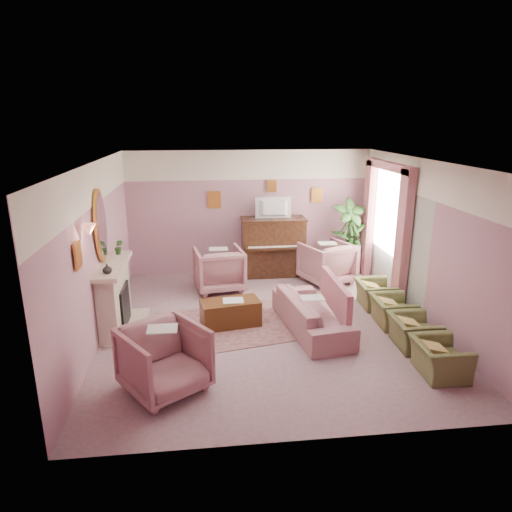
{
  "coord_description": "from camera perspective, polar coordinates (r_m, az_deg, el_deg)",
  "views": [
    {
      "loc": [
        -1.03,
        -7.2,
        3.44
      ],
      "look_at": [
        -0.15,
        0.4,
        1.15
      ],
      "focal_mm": 32.0,
      "sensor_mm": 36.0,
      "label": 1
    }
  ],
  "objects": [
    {
      "name": "sofa",
      "position": [
        7.78,
        7.0,
        -6.36
      ],
      "size": [
        0.67,
        2.02,
        0.81
      ],
      "primitive_type": "imported",
      "color": "#A67173",
      "rests_on": "floor"
    },
    {
      "name": "mantel_plant",
      "position": [
        8.37,
        -16.81,
        1.09
      ],
      "size": [
        0.16,
        0.16,
        0.28
      ],
      "primitive_type": "imported",
      "color": "#28511F",
      "rests_on": "mantel_shelf"
    },
    {
      "name": "curtain_left",
      "position": [
        8.9,
        17.88,
        1.97
      ],
      "size": [
        0.16,
        0.34,
        2.6
      ],
      "primitive_type": "cube",
      "color": "#A75D66",
      "rests_on": "floor"
    },
    {
      "name": "sofa_throw",
      "position": [
        7.81,
        9.92,
        -4.88
      ],
      "size": [
        0.1,
        1.53,
        0.56
      ],
      "primitive_type": "cube",
      "color": "#A75D66",
      "rests_on": "sofa"
    },
    {
      "name": "side_table",
      "position": [
        10.81,
        11.59,
        -0.26
      ],
      "size": [
        0.52,
        0.52,
        0.7
      ],
      "primitive_type": "cylinder",
      "color": "silver",
      "rests_on": "floor"
    },
    {
      "name": "mirror_glass",
      "position": [
        7.75,
        -18.7,
        3.6
      ],
      "size": [
        0.01,
        0.6,
        1.06
      ],
      "primitive_type": "ellipsoid",
      "color": "white",
      "rests_on": "wall_left"
    },
    {
      "name": "mirror_frame",
      "position": [
        7.76,
        -18.88,
        3.59
      ],
      "size": [
        0.04,
        0.72,
        1.2
      ],
      "primitive_type": "ellipsoid",
      "color": "orange",
      "rests_on": "wall_left"
    },
    {
      "name": "sconce_shade",
      "position": [
        6.7,
        -20.15,
        3.1
      ],
      "size": [
        0.2,
        0.2,
        0.16
      ],
      "primitive_type": "cone",
      "color": "#FF866D",
      "rests_on": "wall_left"
    },
    {
      "name": "print_back_mid",
      "position": [
        10.37,
        1.99,
        8.71
      ],
      "size": [
        0.22,
        0.03,
        0.26
      ],
      "primitive_type": "cube",
      "color": "orange",
      "rests_on": "wall_back"
    },
    {
      "name": "picture_rail_band",
      "position": [
        10.28,
        -0.82,
        11.31
      ],
      "size": [
        5.5,
        0.01,
        0.65
      ],
      "primitive_type": "cube",
      "color": "#EEE9CF",
      "rests_on": "wall_back"
    },
    {
      "name": "olive_chair_d",
      "position": [
        8.98,
        14.7,
        -4.13
      ],
      "size": [
        0.54,
        0.76,
        0.66
      ],
      "primitive_type": "imported",
      "color": "#5E6535",
      "rests_on": "floor"
    },
    {
      "name": "ceiling",
      "position": [
        7.3,
        1.6,
        11.67
      ],
      "size": [
        5.5,
        6.0,
        0.01
      ],
      "primitive_type": "cube",
      "color": "silver",
      "rests_on": "wall_back"
    },
    {
      "name": "print_left_wall",
      "position": [
        6.46,
        -21.38,
        0.09
      ],
      "size": [
        0.03,
        0.28,
        0.36
      ],
      "primitive_type": "cube",
      "color": "orange",
      "rests_on": "wall_left"
    },
    {
      "name": "mantel_vase",
      "position": [
        7.4,
        -18.11,
        -1.53
      ],
      "size": [
        0.16,
        0.16,
        0.16
      ],
      "primitive_type": "imported",
      "color": "#EEE9CF",
      "rests_on": "mantel_shelf"
    },
    {
      "name": "mantel_shelf",
      "position": [
        7.9,
        -17.43,
        -1.16
      ],
      "size": [
        0.4,
        1.55,
        0.07
      ],
      "primitive_type": "cube",
      "color": "beige",
      "rests_on": "fireplace_surround"
    },
    {
      "name": "piano",
      "position": [
        10.38,
        2.15,
        1.09
      ],
      "size": [
        1.4,
        0.6,
        1.3
      ],
      "primitive_type": "cube",
      "color": "#341D10",
      "rests_on": "floor"
    },
    {
      "name": "piano_keyshelf",
      "position": [
        10.02,
        2.45,
        0.94
      ],
      "size": [
        1.3,
        0.12,
        0.06
      ],
      "primitive_type": "cube",
      "color": "#341D10",
      "rests_on": "piano"
    },
    {
      "name": "side_plant_small",
      "position": [
        10.63,
        12.52,
        2.13
      ],
      "size": [
        0.16,
        0.16,
        0.28
      ],
      "primitive_type": "imported",
      "color": "#28511F",
      "rests_on": "side_table"
    },
    {
      "name": "side_plant_big",
      "position": [
        10.67,
        11.75,
        2.41
      ],
      "size": [
        0.3,
        0.3,
        0.34
      ],
      "primitive_type": "imported",
      "color": "#28511F",
      "rests_on": "side_table"
    },
    {
      "name": "curtain_right",
      "position": [
        10.55,
        13.85,
        4.51
      ],
      "size": [
        0.16,
        0.34,
        2.6
      ],
      "primitive_type": "cube",
      "color": "#A75D66",
      "rests_on": "floor"
    },
    {
      "name": "fireplace_surround",
      "position": [
        8.09,
        -17.29,
        -5.02
      ],
      "size": [
        0.3,
        1.4,
        1.1
      ],
      "primitive_type": "cube",
      "color": "beige",
      "rests_on": "floor"
    },
    {
      "name": "wall_back",
      "position": [
        10.45,
        -0.8,
        5.44
      ],
      "size": [
        5.5,
        0.02,
        2.8
      ],
      "primitive_type": "cube",
      "color": "gray",
      "rests_on": "floor"
    },
    {
      "name": "wall_front",
      "position": [
        4.78,
        6.62,
        -8.67
      ],
      "size": [
        5.5,
        0.02,
        2.8
      ],
      "primitive_type": "cube",
      "color": "gray",
      "rests_on": "floor"
    },
    {
      "name": "print_back_right",
      "position": [
        10.61,
        7.65,
        7.55
      ],
      "size": [
        0.26,
        0.03,
        0.34
      ],
      "primitive_type": "cube",
      "color": "orange",
      "rests_on": "wall_back"
    },
    {
      "name": "television",
      "position": [
        10.11,
        2.25,
        6.2
      ],
      "size": [
        0.8,
        0.12,
        0.48
      ],
      "primitive_type": "imported",
      "color": "black",
      "rests_on": "piano"
    },
    {
      "name": "olive_chair_a",
      "position": [
        6.95,
        22.0,
        -11.18
      ],
      "size": [
        0.54,
        0.76,
        0.66
      ],
      "primitive_type": "imported",
      "color": "#5E6535",
      "rests_on": "floor"
    },
    {
      "name": "fireplace_inset",
      "position": [
        8.13,
        -16.51,
        -5.99
      ],
      "size": [
        0.18,
        0.72,
        0.68
      ],
      "primitive_type": "cube",
      "color": "black",
      "rests_on": "floor"
    },
    {
      "name": "piano_top",
      "position": [
        10.22,
        2.19,
        4.66
      ],
      "size": [
        1.45,
        0.65,
        0.04
      ],
      "primitive_type": "cube",
      "color": "#341D10",
      "rests_on": "piano"
    },
    {
      "name": "pelmet",
      "position": [
        9.52,
        16.3,
        10.74
      ],
      "size": [
        0.16,
        2.2,
        0.16
      ],
      "primitive_type": "cube",
      "color": "#A75D66",
      "rests_on": "wall_right"
    },
    {
      "name": "palm_pot",
      "position": [
        10.69,
        11.31,
        -1.45
      ],
      "size": [
        0.34,
        0.34,
        0.34
      ],
      "primitive_type": "cylinder",
      "color": "brown",
      "rests_on": "floor"
    },
    {
      "name": "floral_armchair_right",
      "position": [
        10.02,
        8.82,
        -0.57
      ],
      "size": [
        0.96,
        0.96,
        1.0
      ],
      "primitive_type": "imported",
      "color": "#A67173",
      "rests_on": "floor"
    },
    {
      "name": "area_rug",
      "position": [
        8.05,
        -2.83,
        -8.57
      ],
      "size": [
        2.8,
        2.25,
        0.01
      ],
      "primitive_type": "cube",
      "rotation": [
        0.0,
        0.0,
        0.19
      ],
      "color": "#835453",
      "rests_on": "floor"
    },
    {
      "name": "wall_left",
      "position": [
        7.67,
        -19.27,
        0.33
      ],
      "size": [
        0.02,
        6.0,
        2.8
      ],
      "primitive_type": "cube",
      "color": "gray",
      "rests_on": "floor"
    },
    {
      "name": "olive_chair_b",
      "position": [
        7.6,
        19.11,
        -8.43
      ],
      "size": [
        0.54,
        0.76,
        0.66
      ],
      "primitive_type": "imported",
      "color": "#5E6535",
      "rests_on": "floor"
    },
    {
      "name": "wall_right",
      "position": [
        8.38,
        20.48,
        1.54
      ],
      "size": [
        0.02,
        6.0,
        2.8
      ],
      "primitive_type": "cube",
      "color": "gray",
      "rests_on": "floor"
    },
    {
      "name": "floral_armchair_left",
      "position": [
        9.52,
        -4.67,
        -1.36
      ],
      "size": [
        0.96,
        0.96,
        1.0
      ],
      "primitive_type": "imported",
      "color": "#A67173",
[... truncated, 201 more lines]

